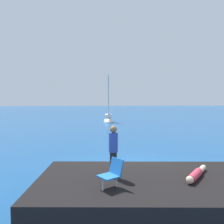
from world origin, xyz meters
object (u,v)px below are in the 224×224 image
object	(u,v)px
sailboat_near	(108,119)
person_standing	(113,150)
person_sunbather	(196,174)
beach_chair	(112,172)

from	to	relation	value
sailboat_near	person_standing	distance (m)	23.33
sailboat_near	person_sunbather	distance (m)	23.57
person_sunbather	sailboat_near	bearing A→B (deg)	41.88
sailboat_near	beach_chair	world-z (taller)	sailboat_near
beach_chair	person_standing	bearing A→B (deg)	-131.11
sailboat_near	beach_chair	xyz separation A→B (m)	(-0.98, -24.13, 0.78)
sailboat_near	person_standing	bearing A→B (deg)	-177.81
person_sunbather	person_standing	xyz separation A→B (m)	(-2.56, 0.22, 0.75)
person_sunbather	beach_chair	size ratio (longest dim) A/B	1.84
sailboat_near	beach_chair	distance (m)	24.16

